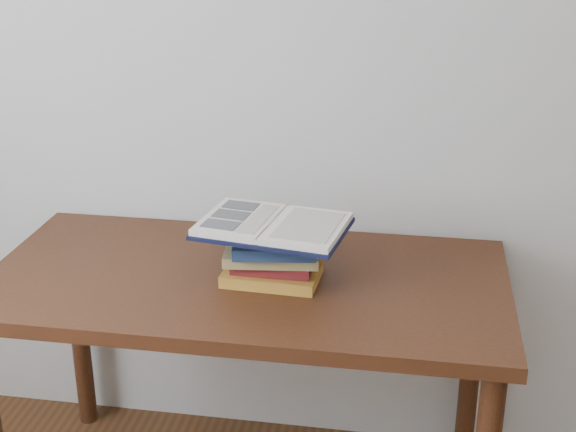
# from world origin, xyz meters

# --- Properties ---
(desk) EXTENTS (1.39, 0.70, 0.75)m
(desk) POSITION_xyz_m (-0.11, 1.38, 0.65)
(desk) COLOR #3F210F
(desk) RESTS_ON ground
(book_stack) EXTENTS (0.27, 0.22, 0.15)m
(book_stack) POSITION_xyz_m (-0.04, 1.37, 0.82)
(book_stack) COLOR #B18428
(book_stack) RESTS_ON desk
(open_book) EXTENTS (0.41, 0.31, 0.03)m
(open_book) POSITION_xyz_m (-0.03, 1.36, 0.91)
(open_book) COLOR black
(open_book) RESTS_ON book_stack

